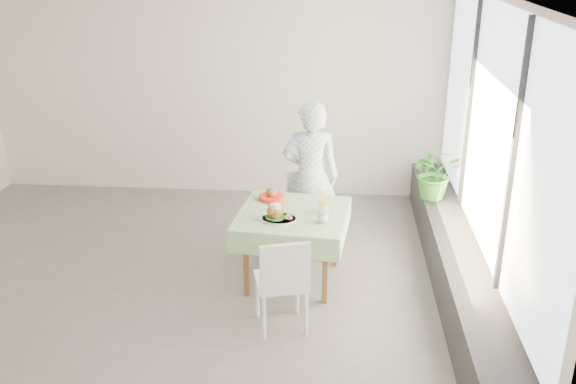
# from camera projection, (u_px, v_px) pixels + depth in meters

# --- Properties ---
(floor) EXTENTS (6.00, 6.00, 0.00)m
(floor) POSITION_uv_depth(u_px,v_px,m) (175.00, 279.00, 6.55)
(floor) COLOR #5C5957
(floor) RESTS_ON ground
(wall_back) EXTENTS (6.00, 0.02, 2.80)m
(wall_back) POSITION_uv_depth(u_px,v_px,m) (215.00, 90.00, 8.35)
(wall_back) COLOR silver
(wall_back) RESTS_ON ground
(wall_front) EXTENTS (6.00, 0.02, 2.80)m
(wall_front) POSITION_uv_depth(u_px,v_px,m) (55.00, 279.00, 3.72)
(wall_front) COLOR silver
(wall_front) RESTS_ON ground
(wall_right) EXTENTS (0.02, 5.00, 2.80)m
(wall_right) POSITION_uv_depth(u_px,v_px,m) (490.00, 156.00, 5.81)
(wall_right) COLOR silver
(wall_right) RESTS_ON ground
(window_pane) EXTENTS (0.01, 4.80, 2.18)m
(window_pane) POSITION_uv_depth(u_px,v_px,m) (490.00, 130.00, 5.72)
(window_pane) COLOR #D1E0F9
(window_pane) RESTS_ON ground
(window_ledge) EXTENTS (0.40, 4.80, 0.50)m
(window_ledge) POSITION_uv_depth(u_px,v_px,m) (456.00, 268.00, 6.25)
(window_ledge) COLOR black
(window_ledge) RESTS_ON ground
(cafe_table) EXTENTS (1.14, 1.14, 0.74)m
(cafe_table) POSITION_uv_depth(u_px,v_px,m) (293.00, 239.00, 6.37)
(cafe_table) COLOR brown
(cafe_table) RESTS_ON ground
(chair_far) EXTENTS (0.41, 0.41, 0.87)m
(chair_far) POSITION_uv_depth(u_px,v_px,m) (304.00, 228.00, 7.06)
(chair_far) COLOR white
(chair_far) RESTS_ON ground
(chair_near) EXTENTS (0.53, 0.53, 0.91)m
(chair_near) POSITION_uv_depth(u_px,v_px,m) (282.00, 300.00, 5.64)
(chair_near) COLOR white
(chair_near) RESTS_ON ground
(diner) EXTENTS (0.64, 0.43, 1.69)m
(diner) POSITION_uv_depth(u_px,v_px,m) (311.00, 177.00, 6.91)
(diner) COLOR #84AFD3
(diner) RESTS_ON ground
(main_dish) EXTENTS (0.34, 0.34, 0.17)m
(main_dish) POSITION_uv_depth(u_px,v_px,m) (277.00, 214.00, 6.09)
(main_dish) COLOR white
(main_dish) RESTS_ON cafe_table
(juice_cup_orange) EXTENTS (0.10, 0.10, 0.28)m
(juice_cup_orange) POSITION_uv_depth(u_px,v_px,m) (323.00, 207.00, 6.24)
(juice_cup_orange) COLOR white
(juice_cup_orange) RESTS_ON cafe_table
(juice_cup_lemonade) EXTENTS (0.10, 0.10, 0.29)m
(juice_cup_lemonade) POSITION_uv_depth(u_px,v_px,m) (323.00, 215.00, 6.04)
(juice_cup_lemonade) COLOR white
(juice_cup_lemonade) RESTS_ON cafe_table
(second_dish) EXTENTS (0.26, 0.26, 0.12)m
(second_dish) POSITION_uv_depth(u_px,v_px,m) (272.00, 196.00, 6.58)
(second_dish) COLOR red
(second_dish) RESTS_ON cafe_table
(potted_plant) EXTENTS (0.63, 0.58, 0.60)m
(potted_plant) POSITION_uv_depth(u_px,v_px,m) (435.00, 173.00, 7.16)
(potted_plant) COLOR #2F832B
(potted_plant) RESTS_ON window_ledge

